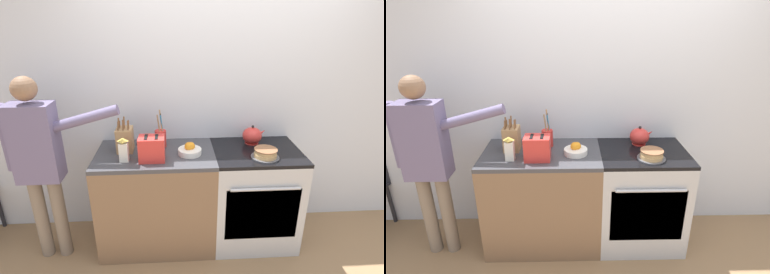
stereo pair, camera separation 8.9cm
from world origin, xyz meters
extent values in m
plane|color=#93704C|center=(0.00, 0.00, 0.00)|extent=(16.00, 16.00, 0.00)
cube|color=silver|center=(0.00, 0.64, 1.30)|extent=(8.00, 0.04, 2.60)
cube|color=brown|center=(-0.63, 0.31, 0.44)|extent=(1.01, 0.62, 0.88)
cube|color=#3D3D42|center=(-0.63, 0.31, 0.90)|extent=(1.01, 0.62, 0.03)
cube|color=#B7BABF|center=(0.25, 0.31, 0.44)|extent=(0.75, 0.62, 0.89)
cube|color=black|center=(0.25, 0.01, 0.47)|extent=(0.62, 0.01, 0.49)
cylinder|color=#B7BABF|center=(0.25, -0.02, 0.72)|extent=(0.57, 0.02, 0.02)
cube|color=black|center=(0.25, 0.31, 0.90)|extent=(0.75, 0.62, 0.03)
cylinder|color=#4C4C51|center=(0.28, 0.16, 0.92)|extent=(0.23, 0.23, 0.01)
cylinder|color=tan|center=(0.28, 0.16, 0.94)|extent=(0.18, 0.18, 0.03)
cylinder|color=tan|center=(0.28, 0.16, 0.97)|extent=(0.18, 0.18, 0.03)
cylinder|color=brown|center=(0.28, 0.16, 0.99)|extent=(0.19, 0.19, 0.01)
cylinder|color=red|center=(0.25, 0.47, 0.92)|extent=(0.12, 0.12, 0.01)
ellipsoid|color=red|center=(0.25, 0.47, 0.99)|extent=(0.18, 0.18, 0.15)
cone|color=red|center=(0.33, 0.47, 1.02)|extent=(0.09, 0.04, 0.08)
sphere|color=black|center=(0.25, 0.47, 1.08)|extent=(0.02, 0.02, 0.02)
cube|color=tan|center=(-0.89, 0.37, 1.02)|extent=(0.13, 0.15, 0.21)
cylinder|color=brown|center=(-0.93, 0.33, 1.16)|extent=(0.01, 0.04, 0.08)
cylinder|color=brown|center=(-0.89, 0.33, 1.17)|extent=(0.01, 0.04, 0.09)
cylinder|color=brown|center=(-0.85, 0.33, 1.16)|extent=(0.01, 0.04, 0.08)
cylinder|color=brown|center=(-0.93, 0.36, 1.17)|extent=(0.01, 0.04, 0.09)
cylinder|color=brown|center=(-0.89, 0.36, 1.16)|extent=(0.01, 0.03, 0.07)
cylinder|color=brown|center=(-0.85, 0.36, 1.16)|extent=(0.01, 0.03, 0.07)
cylinder|color=brown|center=(-0.93, 0.40, 1.15)|extent=(0.01, 0.03, 0.06)
cylinder|color=brown|center=(-0.89, 0.39, 1.17)|extent=(0.01, 0.04, 0.09)
cylinder|color=red|center=(-0.59, 0.44, 0.99)|extent=(0.10, 0.10, 0.15)
cylinder|color=#A37A51|center=(-0.59, 0.42, 1.09)|extent=(0.04, 0.02, 0.25)
cylinder|color=black|center=(-0.57, 0.43, 1.10)|extent=(0.03, 0.03, 0.26)
cylinder|color=#A37A51|center=(-0.57, 0.43, 1.12)|extent=(0.03, 0.03, 0.30)
cylinder|color=teal|center=(-0.57, 0.43, 1.09)|extent=(0.03, 0.05, 0.25)
cylinder|color=silver|center=(-0.34, 0.27, 0.94)|extent=(0.20, 0.20, 0.05)
sphere|color=orange|center=(-0.33, 0.28, 0.98)|extent=(0.07, 0.07, 0.07)
sphere|color=orange|center=(-0.34, 0.27, 0.98)|extent=(0.07, 0.07, 0.07)
cube|color=red|center=(-0.65, 0.18, 1.02)|extent=(0.21, 0.16, 0.20)
cube|color=black|center=(-0.69, 0.18, 1.12)|extent=(0.02, 0.11, 0.00)
cube|color=black|center=(-0.60, 0.18, 1.12)|extent=(0.02, 0.11, 0.00)
cube|color=black|center=(-0.76, 0.18, 1.05)|extent=(0.02, 0.02, 0.01)
cube|color=white|center=(-0.87, 0.17, 1.00)|extent=(0.07, 0.07, 0.16)
pyramid|color=#E0BC4C|center=(-0.87, 0.17, 1.10)|extent=(0.07, 0.07, 0.03)
cylinder|color=#7A6B5B|center=(-1.63, 0.18, 0.38)|extent=(0.11, 0.11, 0.77)
cylinder|color=#7A6B5B|center=(-1.47, 0.18, 0.38)|extent=(0.11, 0.11, 0.77)
cube|color=slate|center=(-1.55, 0.18, 1.08)|extent=(0.34, 0.20, 0.63)
cylinder|color=slate|center=(-1.76, 0.18, 1.13)|extent=(0.08, 0.08, 0.54)
cylinder|color=slate|center=(-1.15, 0.18, 1.27)|extent=(0.54, 0.08, 0.22)
sphere|color=#846047|center=(-1.55, 0.18, 1.51)|extent=(0.18, 0.18, 0.18)
cylinder|color=#232328|center=(-2.23, 0.60, 0.22)|extent=(0.04, 0.04, 0.44)
camera|label=1|loc=(-0.46, -2.03, 2.00)|focal=28.00mm
camera|label=2|loc=(-0.37, -2.03, 2.00)|focal=28.00mm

